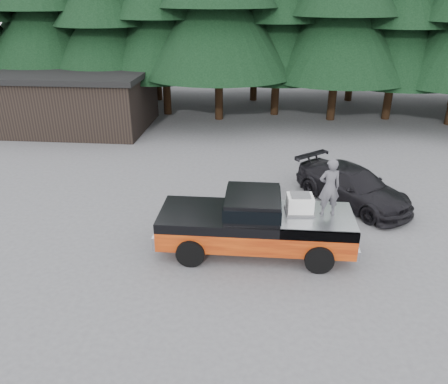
# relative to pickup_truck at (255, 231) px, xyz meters

# --- Properties ---
(ground) EXTENTS (120.00, 120.00, 0.00)m
(ground) POSITION_rel_pickup_truck_xyz_m (-1.64, 0.76, -0.67)
(ground) COLOR #525255
(ground) RESTS_ON ground
(pickup_truck) EXTENTS (6.00, 2.04, 1.33)m
(pickup_truck) POSITION_rel_pickup_truck_xyz_m (0.00, 0.00, 0.00)
(pickup_truck) COLOR #E05210
(pickup_truck) RESTS_ON ground
(truck_cab) EXTENTS (1.66, 1.90, 0.59)m
(truck_cab) POSITION_rel_pickup_truck_xyz_m (-0.10, 0.00, 0.96)
(truck_cab) COLOR black
(truck_cab) RESTS_ON pickup_truck
(air_compressor) EXTENTS (0.80, 0.68, 0.52)m
(air_compressor) POSITION_rel_pickup_truck_xyz_m (1.30, 0.12, 0.92)
(air_compressor) COLOR white
(air_compressor) RESTS_ON pickup_truck
(man_on_bed) EXTENTS (0.71, 0.55, 1.75)m
(man_on_bed) POSITION_rel_pickup_truck_xyz_m (2.10, 0.05, 1.54)
(man_on_bed) COLOR #4F4E54
(man_on_bed) RESTS_ON pickup_truck
(parked_car) EXTENTS (4.53, 4.91, 1.38)m
(parked_car) POSITION_rel_pickup_truck_xyz_m (3.57, 3.70, 0.03)
(parked_car) COLOR black
(parked_car) RESTS_ON ground
(utility_building) EXTENTS (8.40, 6.40, 3.30)m
(utility_building) POSITION_rel_pickup_truck_xyz_m (-10.64, 12.76, 1.00)
(utility_building) COLOR black
(utility_building) RESTS_ON ground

